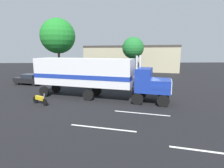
{
  "coord_description": "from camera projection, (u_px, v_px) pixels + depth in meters",
  "views": [
    {
      "loc": [
        -3.96,
        -16.96,
        4.89
      ],
      "look_at": [
        -3.16,
        0.88,
        1.6
      ],
      "focal_mm": 28.65,
      "sensor_mm": 36.0,
      "label": 1
    }
  ],
  "objects": [
    {
      "name": "ground_plane",
      "position": [
        144.0,
        101.0,
        17.73
      ],
      "size": [
        120.0,
        120.0,
        0.0
      ],
      "primitive_type": "plane",
      "color": "black"
    },
    {
      "name": "lane_stripe_near",
      "position": [
        141.0,
        113.0,
        14.24
      ],
      "size": [
        4.22,
        1.54,
        0.01
      ],
      "primitive_type": "cube",
      "rotation": [
        0.0,
        0.0,
        -0.32
      ],
      "color": "silver",
      "rests_on": "ground_plane"
    },
    {
      "name": "lane_stripe_mid",
      "position": [
        103.0,
        128.0,
        11.52
      ],
      "size": [
        4.26,
        1.43,
        0.01
      ],
      "primitive_type": "cube",
      "rotation": [
        0.0,
        0.0,
        -0.29
      ],
      "color": "silver",
      "rests_on": "ground_plane"
    },
    {
      "name": "lane_stripe_far",
      "position": [
        216.0,
        153.0,
        8.73
      ],
      "size": [
        4.24,
        1.49,
        0.01
      ],
      "primitive_type": "cube",
      "rotation": [
        0.0,
        0.0,
        -0.31
      ],
      "color": "silver",
      "rests_on": "ground_plane"
    },
    {
      "name": "semi_truck",
      "position": [
        93.0,
        74.0,
        18.59
      ],
      "size": [
        14.15,
        7.18,
        4.5
      ],
      "color": "#193399",
      "rests_on": "ground_plane"
    },
    {
      "name": "person_bystander",
      "position": [
        134.0,
        87.0,
        20.45
      ],
      "size": [
        0.34,
        0.45,
        1.63
      ],
      "color": "#2D3347",
      "rests_on": "ground_plane"
    },
    {
      "name": "parked_bus",
      "position": [
        90.0,
        68.0,
        30.33
      ],
      "size": [
        11.29,
        4.69,
        3.4
      ],
      "color": "#1E5999",
      "rests_on": "ground_plane"
    },
    {
      "name": "parked_car",
      "position": [
        29.0,
        79.0,
        26.41
      ],
      "size": [
        4.75,
        3.17,
        1.57
      ],
      "color": "black",
      "rests_on": "ground_plane"
    },
    {
      "name": "motorcycle",
      "position": [
        40.0,
        99.0,
        16.58
      ],
      "size": [
        1.75,
        1.34,
        1.12
      ],
      "color": "black",
      "rests_on": "ground_plane"
    },
    {
      "name": "tree_left",
      "position": [
        58.0,
        36.0,
        36.01
      ],
      "size": [
        6.99,
        6.99,
        11.4
      ],
      "color": "brown",
      "rests_on": "ground_plane"
    },
    {
      "name": "tree_center",
      "position": [
        133.0,
        48.0,
        36.9
      ],
      "size": [
        4.45,
        4.45,
        7.78
      ],
      "color": "brown",
      "rests_on": "ground_plane"
    },
    {
      "name": "building_backdrop",
      "position": [
        131.0,
        57.0,
        45.37
      ],
      "size": [
        24.2,
        13.65,
        6.26
      ],
      "color": "#B7AD8C",
      "rests_on": "ground_plane"
    }
  ]
}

